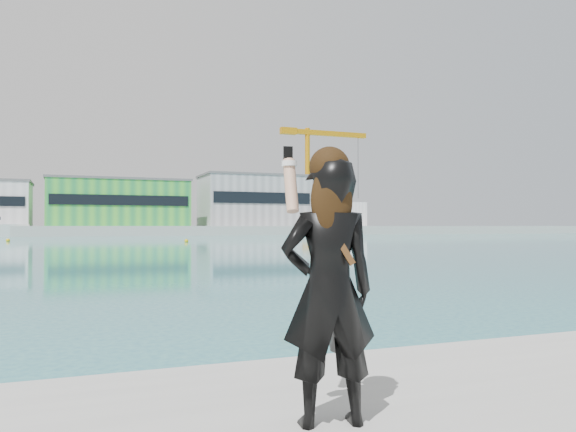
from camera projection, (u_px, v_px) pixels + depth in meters
The scene contains 9 objects.
far_quay at pixel (80, 230), 125.56m from camera, with size 320.00×40.00×2.00m, color #9E9E99.
warehouse_green at pixel (118, 203), 126.69m from camera, with size 30.60×16.36×10.50m.
warehouse_grey_right at pixel (253, 201), 138.32m from camera, with size 25.50×15.35×12.50m.
ancillary_shed at pixel (337, 214), 144.40m from camera, with size 12.00×10.00×6.00m, color silver.
dock_crane at pixel (312, 173), 137.65m from camera, with size 23.00×4.00×24.00m.
flagpole_right at pixel (186, 206), 125.29m from camera, with size 1.28×0.16×8.00m.
buoy_near at pixel (186, 242), 69.81m from camera, with size 0.50×0.50×0.50m, color #DBB00B.
buoy_far at pixel (8, 242), 72.41m from camera, with size 0.50×0.50×0.50m, color #DBB00B.
woman at pixel (329, 282), 3.50m from camera, with size 0.66×0.49×1.76m.
Camera 1 is at (-2.15, -3.95, 2.04)m, focal length 35.00 mm.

